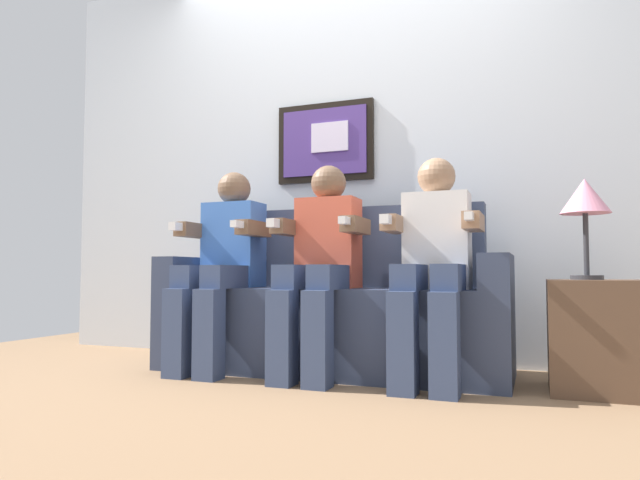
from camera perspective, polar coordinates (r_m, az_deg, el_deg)
name	(u,v)px	position (r m, az deg, el deg)	size (l,w,h in m)	color
ground_plane	(309,382)	(2.84, -1.11, -14.08)	(5.55, 5.55, 0.00)	#8C6B4C
back_wall_assembly	(354,149)	(3.59, 3.45, 9.09)	(4.27, 0.10, 2.60)	silver
couch	(332,313)	(3.10, 1.16, -7.34)	(1.87, 0.58, 0.90)	#333D56
person_on_left	(223,259)	(3.19, -9.74, -1.91)	(0.46, 0.56, 1.11)	#3F72CC
person_in_middle	(321,258)	(2.94, 0.06, -1.84)	(0.46, 0.56, 1.11)	#D8593F
person_on_right	(433,257)	(2.79, 11.29, -1.70)	(0.46, 0.56, 1.11)	white
side_table_right	(596,336)	(2.83, 25.97, -8.67)	(0.40, 0.40, 0.50)	brown
table_lamp	(585,201)	(2.85, 25.04, 3.59)	(0.22, 0.22, 0.46)	#333338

